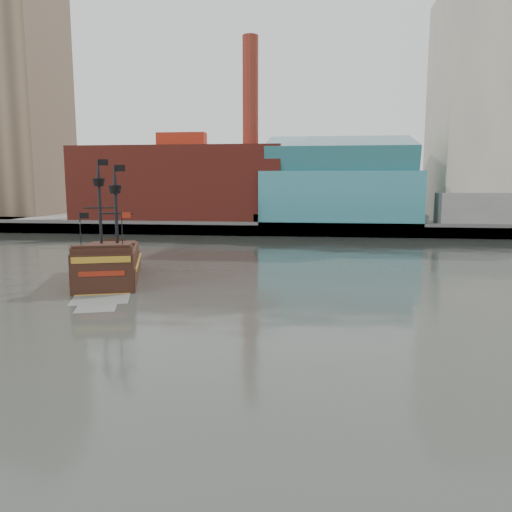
# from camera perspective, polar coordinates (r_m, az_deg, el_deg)

# --- Properties ---
(ground) EXTENTS (400.00, 400.00, 0.00)m
(ground) POSITION_cam_1_polar(r_m,az_deg,el_deg) (31.99, -3.95, -9.59)
(ground) COLOR #2B2E29
(ground) RESTS_ON ground
(promenade_far) EXTENTS (220.00, 60.00, 2.00)m
(promenade_far) POSITION_cam_1_polar(r_m,az_deg,el_deg) (122.33, 4.23, 4.19)
(promenade_far) COLOR slate
(promenade_far) RESTS_ON ground
(seawall) EXTENTS (220.00, 1.00, 2.60)m
(seawall) POSITION_cam_1_polar(r_m,az_deg,el_deg) (92.95, 3.34, 3.07)
(seawall) COLOR #4C4C49
(seawall) RESTS_ON ground
(skyline) EXTENTS (149.00, 45.00, 62.00)m
(skyline) POSITION_cam_1_polar(r_m,az_deg,el_deg) (115.37, 6.85, 15.63)
(skyline) COLOR brown
(skyline) RESTS_ON promenade_far
(pirate_ship) EXTENTS (10.32, 18.29, 13.13)m
(pirate_ship) POSITION_cam_1_polar(r_m,az_deg,el_deg) (52.78, -16.40, -1.42)
(pirate_ship) COLOR black
(pirate_ship) RESTS_ON ground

